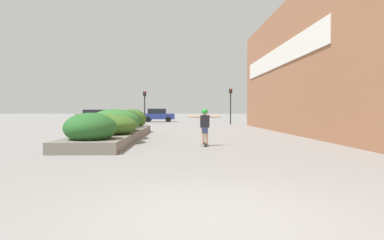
% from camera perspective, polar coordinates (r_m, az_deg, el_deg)
% --- Properties ---
extents(ground_plane, '(300.00, 300.00, 0.00)m').
position_cam_1_polar(ground_plane, '(4.38, 4.79, -15.78)').
color(ground_plane, gray).
extents(building_wall_right, '(0.67, 34.33, 7.67)m').
position_cam_1_polar(building_wall_right, '(15.27, 23.20, 10.99)').
color(building_wall_right, '#9E6647').
rests_on(building_wall_right, ground_plane).
extents(planter_box, '(2.40, 11.87, 1.41)m').
position_cam_1_polar(planter_box, '(16.18, -12.48, -0.98)').
color(planter_box, slate).
rests_on(planter_box, ground_plane).
extents(skateboard, '(0.23, 0.73, 0.10)m').
position_cam_1_polar(skateboard, '(12.68, 2.14, -4.02)').
color(skateboard, black).
rests_on(skateboard, ground_plane).
extents(skateboarder, '(1.20, 0.22, 1.28)m').
position_cam_1_polar(skateboarder, '(12.63, 2.14, -0.40)').
color(skateboarder, tan).
rests_on(skateboarder, skateboard).
extents(car_leftmost, '(4.28, 2.01, 1.34)m').
position_cam_1_polar(car_leftmost, '(39.09, 14.81, 0.65)').
color(car_leftmost, black).
rests_on(car_leftmost, ground_plane).
extents(car_center_left, '(3.80, 1.99, 1.55)m').
position_cam_1_polar(car_center_left, '(40.47, -5.68, 0.83)').
color(car_center_left, navy).
rests_on(car_center_left, ground_plane).
extents(car_center_right, '(4.32, 1.97, 1.43)m').
position_cam_1_polar(car_center_right, '(40.69, -15.68, 0.72)').
color(car_center_right, slate).
rests_on(car_center_right, ground_plane).
extents(traffic_light_left, '(0.28, 0.30, 3.17)m').
position_cam_1_polar(traffic_light_left, '(33.22, -7.91, 3.05)').
color(traffic_light_left, black).
rests_on(traffic_light_left, ground_plane).
extents(traffic_light_right, '(0.28, 0.30, 3.42)m').
position_cam_1_polar(traffic_light_right, '(33.00, 6.46, 3.33)').
color(traffic_light_right, black).
rests_on(traffic_light_right, ground_plane).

